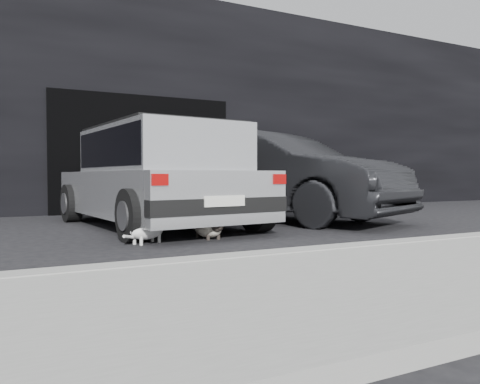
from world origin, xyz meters
name	(u,v)px	position (x,y,z in m)	size (l,w,h in m)	color
ground	(150,235)	(0.00, 0.00, 0.00)	(80.00, 80.00, 0.00)	black
building_facade	(123,111)	(1.00, 6.00, 2.50)	(34.00, 4.00, 5.00)	black
garage_opening	(144,154)	(1.00, 3.99, 1.30)	(4.00, 0.10, 2.60)	black
curb	(324,253)	(1.00, -2.60, 0.06)	(18.00, 0.25, 0.12)	gray
sidewalk	(422,277)	(1.00, -3.80, 0.06)	(18.00, 2.20, 0.11)	gray
silver_hatchback	(157,172)	(0.38, 0.93, 0.87)	(2.53, 4.53, 1.60)	silver
second_car	(271,175)	(2.62, 1.17, 0.82)	(1.74, 4.99, 1.65)	black
cat_siamese	(209,229)	(0.57, -0.73, 0.13)	(0.30, 0.85, 0.29)	beige
cat_white	(149,230)	(-0.23, -0.77, 0.16)	(0.65, 0.44, 0.34)	silver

